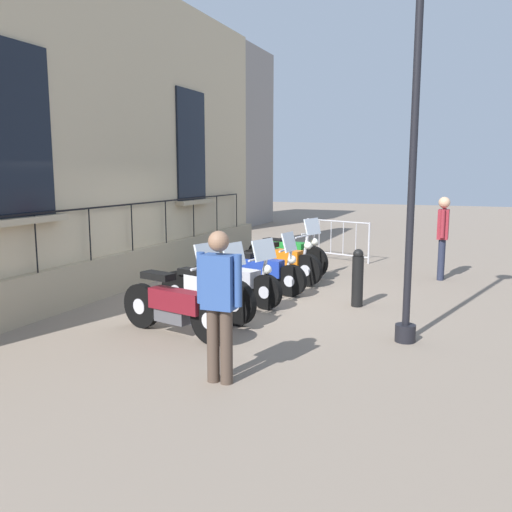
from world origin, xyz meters
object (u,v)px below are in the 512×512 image
motorcycle_blue (257,272)px  pedestrian_walking (443,233)px  motorcycle_orange (279,263)px  motorcycle_green (287,254)px  bollard (358,278)px  motorcycle_maroon (176,306)px  motorcycle_white (207,292)px  pedestrian_standing (219,298)px  motorcycle_silver (234,280)px  lamppost (415,112)px  crowd_barrier (337,239)px

motorcycle_blue → pedestrian_walking: size_ratio=1.15×
motorcycle_orange → motorcycle_green: (-0.15, 0.95, 0.04)m
bollard → pedestrian_walking: pedestrian_walking is taller
motorcycle_orange → pedestrian_walking: bearing=27.2°
motorcycle_orange → motorcycle_green: 0.96m
motorcycle_green → bollard: 3.14m
motorcycle_maroon → motorcycle_green: (-0.04, 5.00, 0.03)m
motorcycle_white → pedestrian_standing: 2.71m
motorcycle_silver → pedestrian_standing: pedestrian_standing is taller
motorcycle_blue → motorcycle_green: bearing=92.2°
lamppost → pedestrian_walking: 5.16m
motorcycle_blue → pedestrian_standing: pedestrian_standing is taller
motorcycle_orange → motorcycle_green: size_ratio=0.93×
crowd_barrier → motorcycle_silver: bearing=-95.9°
crowd_barrier → bollard: 5.00m
bollard → motorcycle_green: bearing=131.6°
motorcycle_green → crowd_barrier: 2.48m
motorcycle_silver → motorcycle_green: bearing=90.3°
lamppost → bollard: lamppost is taller
motorcycle_maroon → motorcycle_silver: size_ratio=0.99×
pedestrian_standing → motorcycle_orange: bearing=102.7°
motorcycle_orange → lamppost: (2.95, -3.11, 2.66)m
bollard → crowd_barrier: bearing=107.6°
bollard → pedestrian_standing: pedestrian_standing is taller
motorcycle_blue → lamppost: (3.02, -2.06, 2.67)m
motorcycle_white → crowd_barrier: size_ratio=1.04×
motorcycle_white → pedestrian_standing: size_ratio=1.13×
pedestrian_standing → motorcycle_silver: bearing=111.9°
motorcycle_white → motorcycle_silver: 1.08m
motorcycle_silver → pedestrian_walking: 4.91m
motorcycle_blue → motorcycle_orange: motorcycle_blue is taller
lamppost → crowd_barrier: 7.39m
motorcycle_green → lamppost: lamppost is taller
motorcycle_silver → pedestrian_walking: bearing=47.8°
bollard → pedestrian_walking: (1.20, 3.01, 0.51)m
motorcycle_blue → crowd_barrier: motorcycle_blue is taller
motorcycle_maroon → pedestrian_walking: (3.25, 5.66, 0.58)m
bollard → motorcycle_orange: bearing=144.1°
motorcycle_blue → pedestrian_standing: bearing=-73.4°
bollard → pedestrian_standing: (-0.72, -3.98, 0.45)m
motorcycle_silver → motorcycle_green: motorcycle_green is taller
motorcycle_silver → motorcycle_green: 2.95m
bollard → pedestrian_standing: size_ratio=0.59×
pedestrian_standing → motorcycle_blue: bearing=106.6°
motorcycle_silver → motorcycle_white: bearing=-89.0°
motorcycle_maroon → bollard: motorcycle_maroon is taller
motorcycle_silver → motorcycle_orange: 2.01m
motorcycle_maroon → pedestrian_walking: bearing=60.2°
motorcycle_green → bollard: (2.09, -2.35, 0.04)m
motorcycle_maroon → crowd_barrier: size_ratio=1.09×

